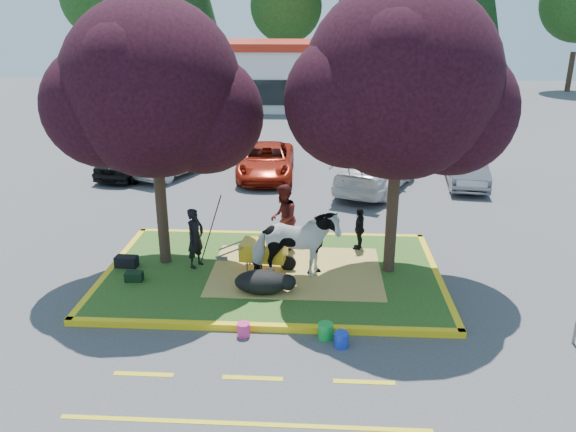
# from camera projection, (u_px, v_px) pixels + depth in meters

# --- Properties ---
(ground) EXTENTS (90.00, 90.00, 0.00)m
(ground) POSITION_uv_depth(u_px,v_px,m) (272.00, 276.00, 14.05)
(ground) COLOR #424244
(ground) RESTS_ON ground
(median_island) EXTENTS (8.00, 5.00, 0.15)m
(median_island) POSITION_uv_depth(u_px,v_px,m) (272.00, 273.00, 14.02)
(median_island) COLOR #264C17
(median_island) RESTS_ON ground
(curb_near) EXTENTS (8.30, 0.16, 0.15)m
(curb_near) POSITION_uv_depth(u_px,v_px,m) (262.00, 327.00, 11.60)
(curb_near) COLOR yellow
(curb_near) RESTS_ON ground
(curb_far) EXTENTS (8.30, 0.16, 0.15)m
(curb_far) POSITION_uv_depth(u_px,v_px,m) (280.00, 235.00, 16.45)
(curb_far) COLOR yellow
(curb_far) RESTS_ON ground
(curb_left) EXTENTS (0.16, 5.30, 0.15)m
(curb_left) POSITION_uv_depth(u_px,v_px,m) (112.00, 269.00, 14.25)
(curb_left) COLOR yellow
(curb_left) RESTS_ON ground
(curb_right) EXTENTS (0.16, 5.30, 0.15)m
(curb_right) POSITION_uv_depth(u_px,v_px,m) (437.00, 277.00, 13.80)
(curb_right) COLOR yellow
(curb_right) RESTS_ON ground
(straw_bedding) EXTENTS (4.20, 3.00, 0.01)m
(straw_bedding) POSITION_uv_depth(u_px,v_px,m) (296.00, 271.00, 13.97)
(straw_bedding) COLOR tan
(straw_bedding) RESTS_ON median_island
(tree_purple_left) EXTENTS (5.06, 4.20, 6.51)m
(tree_purple_left) POSITION_uv_depth(u_px,v_px,m) (153.00, 97.00, 13.08)
(tree_purple_left) COLOR black
(tree_purple_left) RESTS_ON median_island
(tree_purple_right) EXTENTS (5.30, 4.40, 6.82)m
(tree_purple_right) POSITION_uv_depth(u_px,v_px,m) (401.00, 91.00, 12.51)
(tree_purple_right) COLOR black
(tree_purple_right) RESTS_ON median_island
(fire_lane_stripe_a) EXTENTS (1.10, 0.12, 0.01)m
(fire_lane_stripe_a) POSITION_uv_depth(u_px,v_px,m) (144.00, 374.00, 10.21)
(fire_lane_stripe_a) COLOR yellow
(fire_lane_stripe_a) RESTS_ON ground
(fire_lane_stripe_b) EXTENTS (1.10, 0.12, 0.01)m
(fire_lane_stripe_b) POSITION_uv_depth(u_px,v_px,m) (253.00, 378.00, 10.11)
(fire_lane_stripe_b) COLOR yellow
(fire_lane_stripe_b) RESTS_ON ground
(fire_lane_stripe_c) EXTENTS (1.10, 0.12, 0.01)m
(fire_lane_stripe_c) POSITION_uv_depth(u_px,v_px,m) (364.00, 382.00, 10.00)
(fire_lane_stripe_c) COLOR yellow
(fire_lane_stripe_c) RESTS_ON ground
(fire_lane_long) EXTENTS (6.00, 0.10, 0.01)m
(fire_lane_long) POSITION_uv_depth(u_px,v_px,m) (244.00, 424.00, 8.98)
(fire_lane_long) COLOR yellow
(fire_lane_long) RESTS_ON ground
(retail_building) EXTENTS (20.40, 8.40, 4.40)m
(retail_building) POSITION_uv_depth(u_px,v_px,m) (334.00, 73.00, 39.46)
(retail_building) COLOR silver
(retail_building) RESTS_ON ground
(cow) EXTENTS (2.18, 1.28, 1.72)m
(cow) POSITION_uv_depth(u_px,v_px,m) (295.00, 245.00, 13.32)
(cow) COLOR silver
(cow) RESTS_ON median_island
(calf) EXTENTS (1.28, 0.77, 0.54)m
(calf) POSITION_uv_depth(u_px,v_px,m) (262.00, 282.00, 12.80)
(calf) COLOR black
(calf) RESTS_ON median_island
(handler) EXTENTS (0.57, 0.66, 1.53)m
(handler) POSITION_uv_depth(u_px,v_px,m) (195.00, 238.00, 14.00)
(handler) COLOR black
(handler) RESTS_ON median_island
(visitor_a) EXTENTS (0.70, 0.90, 1.83)m
(visitor_a) POSITION_uv_depth(u_px,v_px,m) (283.00, 218.00, 14.94)
(visitor_a) COLOR #491615
(visitor_a) RESTS_ON median_island
(visitor_b) EXTENTS (0.46, 0.75, 1.19)m
(visitor_b) POSITION_uv_depth(u_px,v_px,m) (359.00, 228.00, 15.09)
(visitor_b) COLOR black
(visitor_b) RESTS_ON median_island
(wheelbarrow) EXTENTS (1.99, 0.81, 0.75)m
(wheelbarrow) POSITION_uv_depth(u_px,v_px,m) (264.00, 251.00, 13.86)
(wheelbarrow) COLOR black
(wheelbarrow) RESTS_ON median_island
(gear_bag_dark) EXTENTS (0.57, 0.34, 0.28)m
(gear_bag_dark) POSITION_uv_depth(u_px,v_px,m) (126.00, 262.00, 14.17)
(gear_bag_dark) COLOR black
(gear_bag_dark) RESTS_ON median_island
(gear_bag_green) EXTENTS (0.42, 0.27, 0.22)m
(gear_bag_green) POSITION_uv_depth(u_px,v_px,m) (134.00, 276.00, 13.43)
(gear_bag_green) COLOR black
(gear_bag_green) RESTS_ON median_island
(bucket_green) EXTENTS (0.39, 0.39, 0.34)m
(bucket_green) POSITION_uv_depth(u_px,v_px,m) (326.00, 331.00, 11.29)
(bucket_green) COLOR green
(bucket_green) RESTS_ON ground
(bucket_pink) EXTENTS (0.34, 0.34, 0.29)m
(bucket_pink) POSITION_uv_depth(u_px,v_px,m) (244.00, 330.00, 11.39)
(bucket_pink) COLOR #E0317E
(bucket_pink) RESTS_ON ground
(bucket_blue) EXTENTS (0.31, 0.31, 0.31)m
(bucket_blue) POSITION_uv_depth(u_px,v_px,m) (341.00, 340.00, 11.02)
(bucket_blue) COLOR blue
(bucket_blue) RESTS_ON ground
(car_black) EXTENTS (2.35, 4.33, 1.40)m
(car_black) POSITION_uv_depth(u_px,v_px,m) (133.00, 158.00, 22.74)
(car_black) COLOR black
(car_black) RESTS_ON ground
(car_silver) EXTENTS (3.18, 4.55, 1.42)m
(car_silver) POSITION_uv_depth(u_px,v_px,m) (175.00, 157.00, 22.77)
(car_silver) COLOR #9B9EA3
(car_silver) RESTS_ON ground
(car_red) EXTENTS (2.30, 4.72, 1.29)m
(car_red) POSITION_uv_depth(u_px,v_px,m) (266.00, 161.00, 22.46)
(car_red) COLOR #991D0C
(car_red) RESTS_ON ground
(car_white) EXTENTS (3.82, 5.38, 1.45)m
(car_white) POSITION_uv_depth(u_px,v_px,m) (375.00, 170.00, 20.77)
(car_white) COLOR silver
(car_white) RESTS_ON ground
(car_grey) EXTENTS (1.83, 4.04, 1.29)m
(car_grey) POSITION_uv_depth(u_px,v_px,m) (466.00, 168.00, 21.37)
(car_grey) COLOR slate
(car_grey) RESTS_ON ground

